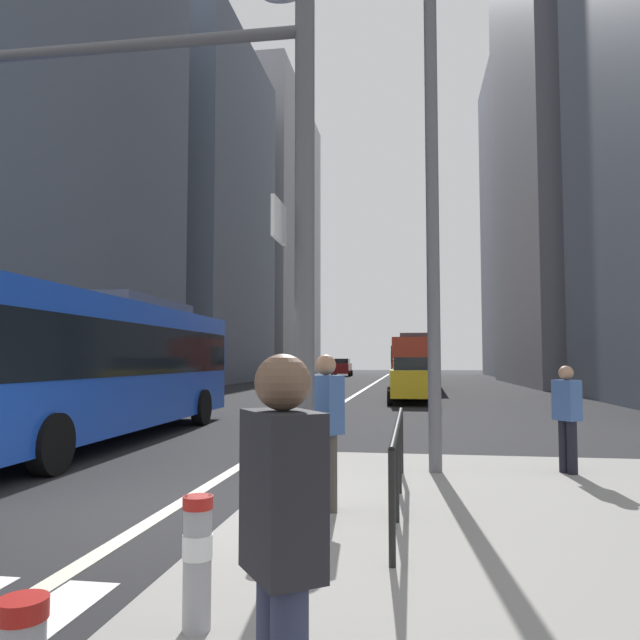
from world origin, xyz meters
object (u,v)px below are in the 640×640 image
at_px(car_receding_far, 412,378).
at_px(pedestrian_waiting, 567,414).
at_px(pedestrian_walking, 282,545).
at_px(city_bus_blue_oncoming, 98,360).
at_px(car_receding_near, 411,380).
at_px(traffic_signal_gantry, 110,163).
at_px(bollard_left, 197,555).
at_px(city_bus_red_distant, 406,360).
at_px(car_oncoming_mid, 342,367).
at_px(pedestrian_far, 326,423).
at_px(bollard_right, 280,483).
at_px(street_lamp_post, 432,142).
at_px(city_bus_red_receding, 416,360).

relative_size(car_receding_far, pedestrian_waiting, 2.80).
bearing_deg(pedestrian_waiting, pedestrian_walking, -111.32).
relative_size(city_bus_blue_oncoming, car_receding_near, 2.68).
xyz_separation_m(traffic_signal_gantry, pedestrian_walking, (2.95, -4.05, -3.03)).
bearing_deg(bollard_left, city_bus_red_distant, 89.32).
xyz_separation_m(car_oncoming_mid, pedestrian_far, (6.69, -59.60, 0.15)).
distance_m(city_bus_blue_oncoming, bollard_right, 9.02).
relative_size(city_bus_blue_oncoming, pedestrian_walking, 6.83).
height_order(bollard_right, pedestrian_walking, pedestrian_walking).
height_order(street_lamp_post, pedestrian_waiting, street_lamp_post).
relative_size(car_receding_far, pedestrian_far, 2.56).
bearing_deg(pedestrian_walking, city_bus_red_receding, 88.84).
bearing_deg(city_bus_red_distant, city_bus_red_receding, -87.58).
distance_m(car_receding_far, pedestrian_waiting, 19.89).
height_order(pedestrian_walking, pedestrian_far, pedestrian_far).
relative_size(car_receding_near, pedestrian_far, 2.50).
bearing_deg(car_receding_far, city_bus_red_receding, 88.40).
distance_m(car_oncoming_mid, pedestrian_waiting, 57.69).
bearing_deg(street_lamp_post, pedestrian_walking, -96.91).
height_order(car_receding_near, pedestrian_far, car_receding_near).
relative_size(pedestrian_waiting, pedestrian_far, 0.91).
bearing_deg(pedestrian_far, bollard_right, -108.87).
distance_m(street_lamp_post, bollard_left, 7.57).
bearing_deg(pedestrian_waiting, car_receding_far, 96.80).
distance_m(city_bus_blue_oncoming, car_receding_far, 18.04).
relative_size(city_bus_blue_oncoming, pedestrian_far, 6.70).
relative_size(city_bus_red_distant, bollard_left, 13.70).
bearing_deg(pedestrian_far, car_receding_far, 87.63).
distance_m(city_bus_red_receding, street_lamp_post, 29.84).
bearing_deg(bollard_right, city_bus_blue_oncoming, 129.87).
bearing_deg(city_bus_red_distant, bollard_left, -90.68).
bearing_deg(traffic_signal_gantry, street_lamp_post, 38.33).
xyz_separation_m(city_bus_red_distant, bollard_left, (-0.67, -56.94, -1.22)).
xyz_separation_m(traffic_signal_gantry, bollard_right, (2.17, -0.53, -3.51)).
xyz_separation_m(car_receding_near, car_receding_far, (0.01, 3.34, 0.00)).
relative_size(car_oncoming_mid, bollard_right, 4.76).
relative_size(city_bus_red_distant, pedestrian_waiting, 7.08).
relative_size(street_lamp_post, bollard_right, 9.07).
height_order(traffic_signal_gantry, street_lamp_post, street_lamp_post).
xyz_separation_m(bollard_right, pedestrian_waiting, (3.61, 3.72, 0.40)).
bearing_deg(car_receding_far, pedestrian_walking, -91.00).
distance_m(city_bus_red_receding, car_receding_far, 9.75).
relative_size(city_bus_red_distant, bollard_right, 12.93).
bearing_deg(city_bus_red_receding, street_lamp_post, -89.78).
height_order(city_bus_blue_oncoming, car_receding_far, city_bus_blue_oncoming).
bearing_deg(street_lamp_post, bollard_right, -114.82).
xyz_separation_m(bollard_left, pedestrian_walking, (0.84, -1.35, 0.50)).
relative_size(street_lamp_post, pedestrian_waiting, 4.96).
relative_size(car_receding_far, traffic_signal_gantry, 0.66).
height_order(city_bus_red_receding, bollard_left, city_bus_red_receding).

